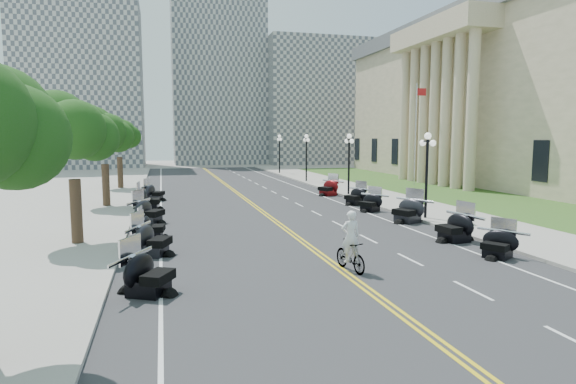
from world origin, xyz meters
TOP-DOWN VIEW (x-y plane):
  - ground at (0.00, 0.00)m, footprint 160.00×160.00m
  - road at (0.00, 10.00)m, footprint 16.00×90.00m
  - centerline_yellow_a at (-0.12, 10.00)m, footprint 0.12×90.00m
  - centerline_yellow_b at (0.12, 10.00)m, footprint 0.12×90.00m
  - edge_line_north at (6.40, 10.00)m, footprint 0.12×90.00m
  - edge_line_south at (-6.40, 10.00)m, footprint 0.12×90.00m
  - lane_dash_4 at (3.20, -8.00)m, footprint 0.12×2.00m
  - lane_dash_5 at (3.20, -4.00)m, footprint 0.12×2.00m
  - lane_dash_6 at (3.20, 0.00)m, footprint 0.12×2.00m
  - lane_dash_7 at (3.20, 4.00)m, footprint 0.12×2.00m
  - lane_dash_8 at (3.20, 8.00)m, footprint 0.12×2.00m
  - lane_dash_9 at (3.20, 12.00)m, footprint 0.12×2.00m
  - lane_dash_10 at (3.20, 16.00)m, footprint 0.12×2.00m
  - lane_dash_11 at (3.20, 20.00)m, footprint 0.12×2.00m
  - lane_dash_12 at (3.20, 24.00)m, footprint 0.12×2.00m
  - lane_dash_13 at (3.20, 28.00)m, footprint 0.12×2.00m
  - lane_dash_14 at (3.20, 32.00)m, footprint 0.12×2.00m
  - lane_dash_15 at (3.20, 36.00)m, footprint 0.12×2.00m
  - lane_dash_16 at (3.20, 40.00)m, footprint 0.12×2.00m
  - lane_dash_17 at (3.20, 44.00)m, footprint 0.12×2.00m
  - lane_dash_18 at (3.20, 48.00)m, footprint 0.12×2.00m
  - lane_dash_19 at (3.20, 52.00)m, footprint 0.12×2.00m
  - sidewalk_north at (10.50, 10.00)m, footprint 5.00×90.00m
  - sidewalk_south at (-10.50, 10.00)m, footprint 5.00×90.00m
  - lawn at (17.50, 18.00)m, footprint 9.00×60.00m
  - civic_building at (32.00, 22.00)m, footprint 26.00×51.00m
  - distant_block_a at (-18.00, 62.00)m, footprint 18.00×14.00m
  - distant_block_b at (4.00, 68.00)m, footprint 16.00×12.00m
  - distant_block_c at (22.00, 65.00)m, footprint 20.00×14.00m
  - street_lamp_2 at (8.60, 4.00)m, footprint 0.50×1.20m
  - street_lamp_3 at (8.60, 16.00)m, footprint 0.50×1.20m
  - street_lamp_4 at (8.60, 28.00)m, footprint 0.50×1.20m
  - street_lamp_5 at (8.60, 40.00)m, footprint 0.50×1.20m
  - flagpole at (18.00, 22.00)m, footprint 1.10×0.20m
  - tree_2 at (-10.00, 2.00)m, footprint 4.80×4.80m
  - tree_3 at (-10.00, 14.00)m, footprint 4.80×4.80m
  - tree_4 at (-10.00, 26.00)m, footprint 4.80×4.80m
  - motorcycle_n_4 at (6.75, -4.64)m, footprint 2.50×2.50m
  - motorcycle_n_5 at (6.85, -1.52)m, footprint 2.41×2.41m
  - motorcycle_n_6 at (7.20, 3.54)m, footprint 2.93×2.93m
  - motorcycle_n_7 at (6.83, 7.82)m, footprint 2.56×2.56m
  - motorcycle_n_8 at (7.08, 10.90)m, footprint 2.56×2.56m
  - motorcycle_n_9 at (7.01, 16.55)m, footprint 2.79×2.79m
  - motorcycle_s_4 at (-6.76, -5.77)m, footprint 2.82×2.82m
  - motorcycle_s_5 at (-6.73, -0.74)m, footprint 2.75×2.75m
  - motorcycle_s_6 at (-6.80, 2.67)m, footprint 2.05×2.05m
  - motorcycle_s_7 at (-7.04, 6.84)m, footprint 2.97×2.97m
  - motorcycle_s_8 at (-7.16, 11.97)m, footprint 2.38×2.38m
  - motorcycle_s_9 at (-6.86, 16.89)m, footprint 2.57×2.57m
  - bicycle at (0.27, -4.93)m, footprint 0.86×1.97m
  - cyclist_rider at (0.27, -4.93)m, footprint 0.69×0.45m

SIDE VIEW (x-z plane):
  - ground at x=0.00m, z-range 0.00..0.00m
  - road at x=0.00m, z-range 0.00..0.01m
  - centerline_yellow_a at x=-0.12m, z-range 0.01..0.01m
  - centerline_yellow_b at x=0.12m, z-range 0.01..0.01m
  - edge_line_north at x=6.40m, z-range 0.01..0.01m
  - edge_line_south at x=-6.40m, z-range 0.01..0.01m
  - lane_dash_4 at x=3.20m, z-range 0.01..0.01m
  - lane_dash_5 at x=3.20m, z-range 0.01..0.01m
  - lane_dash_6 at x=3.20m, z-range 0.01..0.01m
  - lane_dash_7 at x=3.20m, z-range 0.01..0.01m
  - lane_dash_8 at x=3.20m, z-range 0.01..0.01m
  - lane_dash_9 at x=3.20m, z-range 0.01..0.01m
  - lane_dash_10 at x=3.20m, z-range 0.01..0.01m
  - lane_dash_11 at x=3.20m, z-range 0.01..0.01m
  - lane_dash_12 at x=3.20m, z-range 0.01..0.01m
  - lane_dash_13 at x=3.20m, z-range 0.01..0.01m
  - lane_dash_14 at x=3.20m, z-range 0.01..0.01m
  - lane_dash_15 at x=3.20m, z-range 0.01..0.01m
  - lane_dash_16 at x=3.20m, z-range 0.01..0.01m
  - lane_dash_17 at x=3.20m, z-range 0.01..0.01m
  - lane_dash_18 at x=3.20m, z-range 0.01..0.01m
  - lane_dash_19 at x=3.20m, z-range 0.01..0.01m
  - lawn at x=17.50m, z-range 0.00..0.10m
  - sidewalk_north at x=10.50m, z-range 0.00..0.15m
  - sidewalk_south at x=-10.50m, z-range 0.00..0.15m
  - bicycle at x=0.27m, z-range 0.00..1.14m
  - motorcycle_n_4 at x=6.75m, z-range 0.00..1.27m
  - motorcycle_s_6 at x=-6.80m, z-range 0.00..1.28m
  - motorcycle_n_7 at x=6.83m, z-range 0.00..1.31m
  - motorcycle_n_8 at x=7.08m, z-range 0.00..1.38m
  - motorcycle_s_9 at x=-6.86m, z-range 0.00..1.40m
  - motorcycle_s_4 at x=-6.76m, z-range 0.00..1.46m
  - motorcycle_n_9 at x=7.01m, z-range 0.00..1.47m
  - motorcycle_s_5 at x=-6.73m, z-range 0.00..1.48m
  - motorcycle_n_5 at x=6.85m, z-range 0.00..1.50m
  - motorcycle_s_8 at x=-7.16m, z-range 0.00..1.54m
  - motorcycle_s_7 at x=-7.04m, z-range 0.00..1.55m
  - motorcycle_n_6 at x=7.20m, z-range 0.00..1.55m
  - cyclist_rider at x=0.27m, z-range 1.14..3.03m
  - street_lamp_2 at x=8.60m, z-range 0.15..5.05m
  - street_lamp_3 at x=8.60m, z-range 0.15..5.05m
  - street_lamp_4 at x=8.60m, z-range 0.15..5.05m
  - street_lamp_5 at x=8.60m, z-range 0.15..5.05m
  - tree_2 at x=-10.00m, z-range 0.15..9.35m
  - tree_3 at x=-10.00m, z-range 0.15..9.35m
  - tree_4 at x=-10.00m, z-range 0.15..9.35m
  - flagpole at x=18.00m, z-range 0.00..10.00m
  - civic_building at x=32.00m, z-range 0.00..17.80m
  - distant_block_c at x=22.00m, z-range 0.00..22.00m
  - distant_block_a at x=-18.00m, z-range 0.00..26.00m
  - distant_block_b at x=4.00m, z-range 0.00..30.00m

